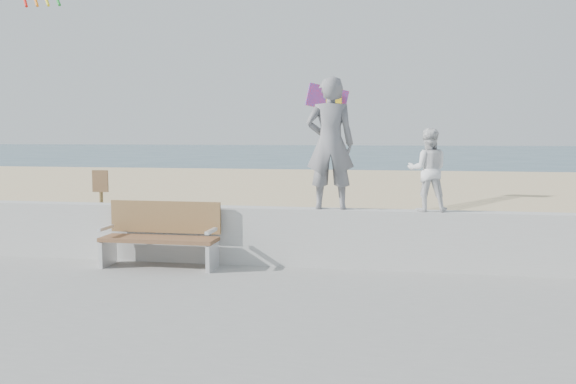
% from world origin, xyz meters
% --- Properties ---
extents(ground, '(220.00, 220.00, 0.00)m').
position_xyz_m(ground, '(0.00, 0.00, 0.00)').
color(ground, '#2F4F5E').
rests_on(ground, ground).
extents(sand, '(90.00, 40.00, 0.08)m').
position_xyz_m(sand, '(0.00, 9.00, 0.04)').
color(sand, beige).
rests_on(sand, ground).
extents(seawall, '(30.00, 0.35, 0.90)m').
position_xyz_m(seawall, '(0.00, 2.00, 0.63)').
color(seawall, beige).
rests_on(seawall, boardwalk).
extents(adult, '(0.78, 0.55, 2.01)m').
position_xyz_m(adult, '(0.82, 2.00, 2.09)').
color(adult, slate).
rests_on(adult, seawall).
extents(child, '(0.62, 0.50, 1.23)m').
position_xyz_m(child, '(2.28, 2.00, 1.70)').
color(child, white).
rests_on(child, seawall).
extents(bench, '(1.80, 0.57, 1.00)m').
position_xyz_m(bench, '(-1.75, 1.55, 0.69)').
color(bench, brown).
rests_on(bench, boardwalk).
extents(parafoil_kite, '(0.90, 0.42, 0.60)m').
position_xyz_m(parafoil_kite, '(0.43, 5.04, 2.94)').
color(parafoil_kite, '#FD1C36').
rests_on(parafoil_kite, ground).
extents(sign, '(0.32, 0.07, 1.46)m').
position_xyz_m(sign, '(-3.76, 3.52, 0.94)').
color(sign, olive).
rests_on(sign, sand).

